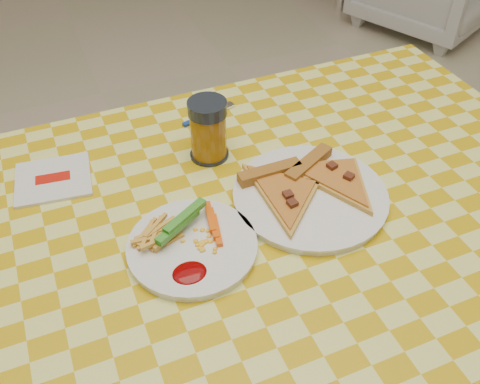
% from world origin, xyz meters
% --- Properties ---
extents(table, '(1.28, 0.88, 0.76)m').
position_xyz_m(table, '(0.00, 0.00, 0.68)').
color(table, white).
rests_on(table, ground).
extents(plate_left, '(0.26, 0.26, 0.01)m').
position_xyz_m(plate_left, '(-0.10, -0.00, 0.76)').
color(plate_left, white).
rests_on(plate_left, table).
extents(plate_right, '(0.28, 0.28, 0.01)m').
position_xyz_m(plate_right, '(0.13, 0.03, 0.76)').
color(plate_right, white).
rests_on(plate_right, table).
extents(fries_veggies, '(0.16, 0.15, 0.04)m').
position_xyz_m(fries_veggies, '(-0.11, 0.01, 0.78)').
color(fries_veggies, gold).
rests_on(fries_veggies, plate_left).
extents(pizza_slices, '(0.28, 0.26, 0.02)m').
position_xyz_m(pizza_slices, '(0.13, 0.05, 0.78)').
color(pizza_slices, gold).
rests_on(pizza_slices, plate_right).
extents(drink_glass, '(0.07, 0.07, 0.12)m').
position_xyz_m(drink_glass, '(0.01, 0.21, 0.81)').
color(drink_glass, black).
rests_on(drink_glass, table).
extents(napkin, '(0.15, 0.14, 0.01)m').
position_xyz_m(napkin, '(-0.28, 0.25, 0.76)').
color(napkin, silver).
rests_on(napkin, table).
extents(fork, '(0.13, 0.05, 0.01)m').
position_xyz_m(fork, '(0.06, 0.34, 0.76)').
color(fork, navy).
rests_on(fork, table).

